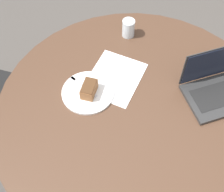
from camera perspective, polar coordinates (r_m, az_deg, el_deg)
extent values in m
plane|color=#4C4742|center=(2.09, 3.22, -13.09)|extent=(12.00, 12.00, 0.00)
cylinder|color=#4C3323|center=(2.08, 3.23, -12.99)|extent=(0.47, 0.47, 0.02)
cylinder|color=#4C3323|center=(1.76, 3.77, -8.79)|extent=(0.14, 0.14, 0.68)
cylinder|color=#4C3323|center=(1.44, 4.54, -2.66)|extent=(1.30, 1.30, 0.03)
cube|color=black|center=(2.15, -15.63, -0.39)|extent=(0.04, 0.04, 0.44)
cube|color=white|center=(1.53, 0.50, 3.40)|extent=(0.36, 0.33, 0.00)
cylinder|color=white|center=(1.47, -4.44, 0.65)|extent=(0.25, 0.25, 0.01)
cube|color=brown|center=(1.44, -4.22, 1.23)|extent=(0.11, 0.08, 0.05)
cube|color=#4D311C|center=(1.42, -4.29, 1.93)|extent=(0.10, 0.07, 0.00)
cube|color=silver|center=(1.48, -5.18, 1.69)|extent=(0.12, 0.14, 0.00)
cube|color=silver|center=(1.52, -7.12, 3.18)|extent=(0.04, 0.04, 0.00)
cylinder|color=silver|center=(1.69, 3.02, 12.29)|extent=(0.07, 0.07, 0.10)
cube|color=#2D2D2D|center=(1.54, 19.03, 0.03)|extent=(0.32, 0.37, 0.02)
cube|color=black|center=(1.53, 19.13, 0.24)|extent=(0.21, 0.28, 0.00)
cube|color=#2D2D2D|center=(1.51, 18.02, 5.80)|extent=(0.12, 0.29, 0.20)
cube|color=black|center=(1.51, 18.09, 5.69)|extent=(0.11, 0.27, 0.18)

